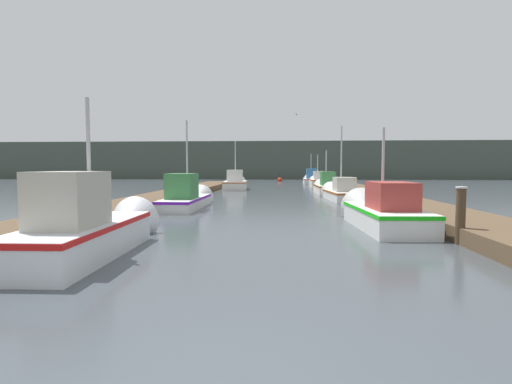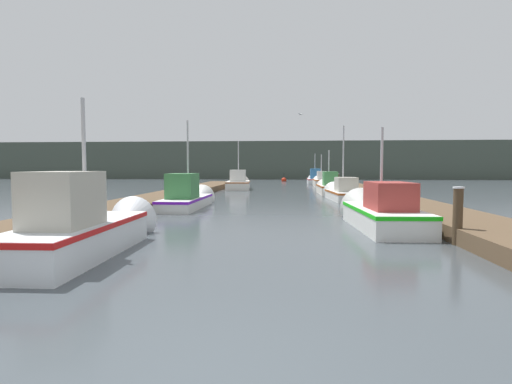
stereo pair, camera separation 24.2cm
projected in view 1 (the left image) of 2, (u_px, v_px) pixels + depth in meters
name	position (u px, v px, depth m)	size (l,w,h in m)	color
dock_left	(155.00, 200.00, 19.50)	(2.31, 40.00, 0.39)	brown
dock_right	(394.00, 201.00, 18.74)	(2.31, 40.00, 0.39)	brown
distant_shore_ridge	(279.00, 161.00, 65.13)	(120.00, 16.00, 5.51)	#424C42
fishing_boat_0	(93.00, 227.00, 8.40)	(1.52, 5.22, 3.53)	silver
fishing_boat_1	(380.00, 211.00, 12.13)	(1.79, 5.11, 3.40)	silver
fishing_boat_2	(188.00, 197.00, 17.79)	(1.41, 5.56, 4.26)	silver
fishing_boat_3	(340.00, 193.00, 22.14)	(1.73, 4.96, 4.45)	silver
fishing_boat_4	(326.00, 187.00, 26.95)	(1.46, 4.64, 3.25)	silver
fishing_boat_5	(236.00, 183.00, 32.57)	(2.10, 5.22, 4.40)	silver
fishing_boat_6	(317.00, 182.00, 36.70)	(1.35, 4.78, 3.20)	silver
fishing_boat_7	(311.00, 179.00, 42.00)	(1.60, 4.76, 3.60)	silver
mooring_piling_0	(46.00, 228.00, 8.63)	(0.29, 0.29, 0.95)	#473523
mooring_piling_1	(461.00, 215.00, 9.29)	(0.25, 0.25, 1.35)	#473523
mooring_piling_2	(334.00, 181.00, 33.11)	(0.27, 0.27, 1.24)	#473523
mooring_piling_3	(237.00, 178.00, 47.02)	(0.35, 0.35, 1.06)	#473523
channel_buoy	(280.00, 180.00, 49.31)	(0.62, 0.62, 1.12)	red
seagull_lead	(298.00, 115.00, 31.98)	(0.41, 0.52, 0.12)	white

